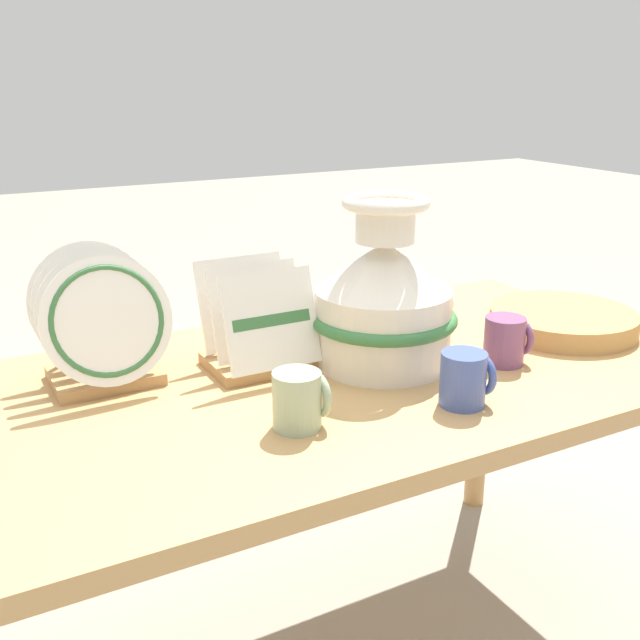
{
  "coord_description": "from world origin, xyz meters",
  "views": [
    {
      "loc": [
        -0.61,
        -1.12,
        1.18
      ],
      "look_at": [
        0.0,
        0.0,
        0.76
      ],
      "focal_mm": 42.0,
      "sensor_mm": 36.0,
      "label": 1
    }
  ],
  "objects_px": {
    "dish_rack_square_plates": "(257,335)",
    "mug_plum_glaze": "(506,340)",
    "mug_cobalt_glaze": "(465,378)",
    "mug_sage_glaze": "(299,400)",
    "ceramic_vase": "(383,298)",
    "dish_rack_round_plates": "(102,330)",
    "wicker_charger_stack": "(563,321)",
    "fruit_bowl": "(423,305)"
  },
  "relations": [
    {
      "from": "dish_rack_square_plates",
      "to": "dish_rack_round_plates",
      "type": "bearing_deg",
      "value": 167.8
    },
    {
      "from": "wicker_charger_stack",
      "to": "mug_cobalt_glaze",
      "type": "height_order",
      "value": "mug_cobalt_glaze"
    },
    {
      "from": "mug_plum_glaze",
      "to": "mug_sage_glaze",
      "type": "xyz_separation_m",
      "value": [
        -0.47,
        -0.05,
        0.0
      ]
    },
    {
      "from": "ceramic_vase",
      "to": "dish_rack_round_plates",
      "type": "xyz_separation_m",
      "value": [
        -0.49,
        0.15,
        -0.03
      ]
    },
    {
      "from": "ceramic_vase",
      "to": "mug_sage_glaze",
      "type": "distance_m",
      "value": 0.32
    },
    {
      "from": "dish_rack_square_plates",
      "to": "wicker_charger_stack",
      "type": "height_order",
      "value": "dish_rack_square_plates"
    },
    {
      "from": "mug_sage_glaze",
      "to": "ceramic_vase",
      "type": "bearing_deg",
      "value": 32.74
    },
    {
      "from": "dish_rack_square_plates",
      "to": "mug_plum_glaze",
      "type": "distance_m",
      "value": 0.47
    },
    {
      "from": "ceramic_vase",
      "to": "dish_rack_round_plates",
      "type": "bearing_deg",
      "value": 162.79
    },
    {
      "from": "mug_plum_glaze",
      "to": "mug_sage_glaze",
      "type": "relative_size",
      "value": 1.0
    },
    {
      "from": "dish_rack_square_plates",
      "to": "mug_sage_glaze",
      "type": "bearing_deg",
      "value": -99.81
    },
    {
      "from": "mug_cobalt_glaze",
      "to": "mug_sage_glaze",
      "type": "xyz_separation_m",
      "value": [
        -0.28,
        0.06,
        0.0
      ]
    },
    {
      "from": "mug_cobalt_glaze",
      "to": "mug_sage_glaze",
      "type": "height_order",
      "value": "same"
    },
    {
      "from": "wicker_charger_stack",
      "to": "mug_plum_glaze",
      "type": "height_order",
      "value": "mug_plum_glaze"
    },
    {
      "from": "dish_rack_square_plates",
      "to": "mug_cobalt_glaze",
      "type": "relative_size",
      "value": 2.12
    },
    {
      "from": "dish_rack_round_plates",
      "to": "mug_cobalt_glaze",
      "type": "height_order",
      "value": "dish_rack_round_plates"
    },
    {
      "from": "fruit_bowl",
      "to": "dish_rack_round_plates",
      "type": "bearing_deg",
      "value": -178.49
    },
    {
      "from": "wicker_charger_stack",
      "to": "mug_sage_glaze",
      "type": "xyz_separation_m",
      "value": [
        -0.71,
        -0.14,
        0.02
      ]
    },
    {
      "from": "mug_sage_glaze",
      "to": "fruit_bowl",
      "type": "bearing_deg",
      "value": 35.1
    },
    {
      "from": "fruit_bowl",
      "to": "dish_rack_square_plates",
      "type": "bearing_deg",
      "value": -169.98
    },
    {
      "from": "dish_rack_round_plates",
      "to": "mug_plum_glaze",
      "type": "relative_size",
      "value": 2.59
    },
    {
      "from": "mug_plum_glaze",
      "to": "fruit_bowl",
      "type": "distance_m",
      "value": 0.29
    },
    {
      "from": "dish_rack_square_plates",
      "to": "mug_cobalt_glaze",
      "type": "height_order",
      "value": "dish_rack_square_plates"
    },
    {
      "from": "fruit_bowl",
      "to": "wicker_charger_stack",
      "type": "bearing_deg",
      "value": -41.61
    },
    {
      "from": "ceramic_vase",
      "to": "dish_rack_round_plates",
      "type": "relative_size",
      "value": 1.33
    },
    {
      "from": "dish_rack_round_plates",
      "to": "wicker_charger_stack",
      "type": "xyz_separation_m",
      "value": [
        0.94,
        -0.18,
        -0.08
      ]
    },
    {
      "from": "wicker_charger_stack",
      "to": "dish_rack_round_plates",
      "type": "bearing_deg",
      "value": 169.02
    },
    {
      "from": "wicker_charger_stack",
      "to": "mug_plum_glaze",
      "type": "bearing_deg",
      "value": -160.19
    },
    {
      "from": "mug_cobalt_glaze",
      "to": "fruit_bowl",
      "type": "distance_m",
      "value": 0.45
    },
    {
      "from": "wicker_charger_stack",
      "to": "mug_plum_glaze",
      "type": "relative_size",
      "value": 3.35
    },
    {
      "from": "dish_rack_round_plates",
      "to": "mug_sage_glaze",
      "type": "xyz_separation_m",
      "value": [
        0.23,
        -0.32,
        -0.06
      ]
    },
    {
      "from": "dish_rack_square_plates",
      "to": "mug_sage_glaze",
      "type": "height_order",
      "value": "dish_rack_square_plates"
    },
    {
      "from": "dish_rack_square_plates",
      "to": "mug_plum_glaze",
      "type": "bearing_deg",
      "value": -26.2
    },
    {
      "from": "mug_sage_glaze",
      "to": "mug_plum_glaze",
      "type": "bearing_deg",
      "value": 6.53
    },
    {
      "from": "wicker_charger_stack",
      "to": "mug_plum_glaze",
      "type": "distance_m",
      "value": 0.26
    },
    {
      "from": "ceramic_vase",
      "to": "mug_cobalt_glaze",
      "type": "relative_size",
      "value": 3.46
    },
    {
      "from": "ceramic_vase",
      "to": "dish_rack_round_plates",
      "type": "height_order",
      "value": "ceramic_vase"
    },
    {
      "from": "dish_rack_round_plates",
      "to": "mug_sage_glaze",
      "type": "bearing_deg",
      "value": -54.84
    },
    {
      "from": "dish_rack_square_plates",
      "to": "fruit_bowl",
      "type": "relative_size",
      "value": 1.43
    },
    {
      "from": "dish_rack_round_plates",
      "to": "dish_rack_square_plates",
      "type": "distance_m",
      "value": 0.28
    },
    {
      "from": "dish_rack_round_plates",
      "to": "mug_plum_glaze",
      "type": "bearing_deg",
      "value": -21.02
    },
    {
      "from": "ceramic_vase",
      "to": "wicker_charger_stack",
      "type": "height_order",
      "value": "ceramic_vase"
    }
  ]
}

